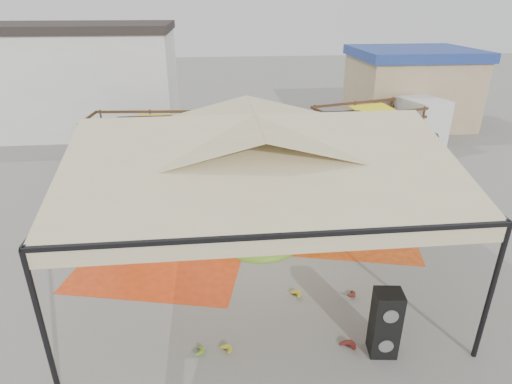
{
  "coord_description": "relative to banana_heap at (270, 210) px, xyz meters",
  "views": [
    {
      "loc": [
        -1.01,
        -9.95,
        6.51
      ],
      "look_at": [
        0.2,
        1.5,
        1.3
      ],
      "focal_mm": 30.0,
      "sensor_mm": 36.0,
      "label": 1
    }
  ],
  "objects": [
    {
      "name": "ground",
      "position": [
        -0.66,
        -1.67,
        -0.6
      ],
      "size": [
        90.0,
        90.0,
        0.0
      ],
      "primitive_type": "plane",
      "color": "slate",
      "rests_on": "ground"
    },
    {
      "name": "canopy_tent",
      "position": [
        -0.66,
        -1.67,
        2.7
      ],
      "size": [
        8.1,
        8.1,
        4.0
      ],
      "color": "black",
      "rests_on": "ground"
    },
    {
      "name": "building_white",
      "position": [
        -10.66,
        12.33,
        2.12
      ],
      "size": [
        14.3,
        6.3,
        5.4
      ],
      "color": "silver",
      "rests_on": "ground"
    },
    {
      "name": "building_tan",
      "position": [
        9.34,
        11.33,
        1.48
      ],
      "size": [
        6.3,
        5.3,
        4.1
      ],
      "color": "tan",
      "rests_on": "ground"
    },
    {
      "name": "tarp_left",
      "position": [
        -3.12,
        -1.25,
        -0.59
      ],
      "size": [
        5.11,
        4.96,
        0.01
      ],
      "primitive_type": "cube",
      "rotation": [
        0.0,
        0.0,
        -0.23
      ],
      "color": "#E94516",
      "rests_on": "ground"
    },
    {
      "name": "tarp_right",
      "position": [
        2.5,
        -0.26,
        -0.59
      ],
      "size": [
        4.55,
        4.69,
        0.01
      ],
      "primitive_type": "cube",
      "rotation": [
        0.0,
        0.0,
        -0.25
      ],
      "color": "orange",
      "rests_on": "ground"
    },
    {
      "name": "banana_heap",
      "position": [
        0.0,
        0.0,
        0.0
      ],
      "size": [
        6.7,
        6.05,
        1.2
      ],
      "primitive_type": "ellipsoid",
      "rotation": [
        0.0,
        0.0,
        -0.31
      ],
      "color": "#537D1A",
      "rests_on": "ground"
    },
    {
      "name": "hand_yellow_a",
      "position": [
        0.08,
        -3.49,
        -0.49
      ],
      "size": [
        0.57,
        0.53,
        0.21
      ],
      "primitive_type": "ellipsoid",
      "rotation": [
        0.0,
        0.0,
        0.41
      ],
      "color": "gold",
      "rests_on": "ground"
    },
    {
      "name": "hand_yellow_b",
      "position": [
        -1.64,
        -5.09,
        -0.5
      ],
      "size": [
        0.57,
        0.55,
        0.2
      ],
      "primitive_type": "ellipsoid",
      "rotation": [
        0.0,
        0.0,
        0.58
      ],
      "color": "gold",
      "rests_on": "ground"
    },
    {
      "name": "hand_red_a",
      "position": [
        1.41,
        -3.55,
        -0.5
      ],
      "size": [
        0.55,
        0.53,
        0.2
      ],
      "primitive_type": "ellipsoid",
      "rotation": [
        0.0,
        0.0,
        -0.59
      ],
      "color": "#5E1F15",
      "rests_on": "ground"
    },
    {
      "name": "hand_red_b",
      "position": [
        0.84,
        -5.27,
        -0.49
      ],
      "size": [
        0.64,
        0.62,
        0.22
      ],
      "primitive_type": "ellipsoid",
      "rotation": [
        0.0,
        0.0,
        0.68
      ],
      "color": "#5A1914",
      "rests_on": "ground"
    },
    {
      "name": "hand_green",
      "position": [
        -2.19,
        -5.02,
        -0.5
      ],
      "size": [
        0.48,
        0.41,
        0.2
      ],
      "primitive_type": "ellipsoid",
      "rotation": [
        0.0,
        0.0,
        -0.1
      ],
      "color": "#3A6E17",
      "rests_on": "ground"
    },
    {
      "name": "hanging_bunches",
      "position": [
        -1.06,
        -2.61,
        2.02
      ],
      "size": [
        4.74,
        0.24,
        0.2
      ],
      "color": "#427217",
      "rests_on": "ground"
    },
    {
      "name": "speaker_stack",
      "position": [
        1.53,
        -5.37,
        0.13
      ],
      "size": [
        0.58,
        0.52,
        1.46
      ],
      "rotation": [
        0.0,
        0.0,
        -0.13
      ],
      "color": "black",
      "rests_on": "ground"
    },
    {
      "name": "banana_leaves",
      "position": [
        -4.36,
        -0.39,
        -0.6
      ],
      "size": [
        0.96,
        1.36,
        3.7
      ],
      "primitive_type": null,
      "color": "#3A771F",
      "rests_on": "ground"
    },
    {
      "name": "vendor",
      "position": [
        -0.23,
        2.85,
        0.21
      ],
      "size": [
        0.62,
        0.43,
        1.62
      ],
      "primitive_type": "imported",
      "rotation": [
        0.0,
        0.0,
        3.07
      ],
      "color": "gray",
      "rests_on": "ground"
    },
    {
      "name": "truck_left",
      "position": [
        -3.39,
        6.04,
        0.73
      ],
      "size": [
        6.44,
        2.66,
        2.16
      ],
      "rotation": [
        0.0,
        0.0,
        -0.08
      ],
      "color": "#472C17",
      "rests_on": "ground"
    },
    {
      "name": "truck_right",
      "position": [
        6.43,
        7.1,
        0.75
      ],
      "size": [
        6.71,
        3.86,
        2.18
      ],
      "rotation": [
        0.0,
        0.0,
        0.28
      ],
      "color": "#4F2B1A",
      "rests_on": "ground"
    }
  ]
}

